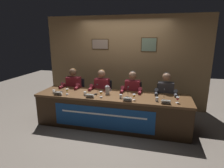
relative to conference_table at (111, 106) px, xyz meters
name	(u,v)px	position (x,y,z in m)	size (l,w,h in m)	color
ground_plane	(112,125)	(0.00, 0.12, -0.52)	(12.00, 12.00, 0.00)	#70665B
wall_back_panelled	(124,62)	(0.00, 1.52, 0.79)	(4.65, 0.14, 2.60)	#937047
conference_table	(111,106)	(0.00, 0.00, 0.00)	(3.45, 0.87, 0.75)	brown
chair_far_left	(76,96)	(-1.18, 0.74, -0.08)	(0.44, 0.45, 0.90)	black
panelist_far_left	(72,88)	(-1.18, 0.54, 0.19)	(0.51, 0.48, 1.22)	black
nameplate_far_left	(58,93)	(-1.17, -0.21, 0.27)	(0.19, 0.06, 0.08)	white
juice_glass_far_left	(67,90)	(-1.01, -0.09, 0.32)	(0.06, 0.06, 0.12)	white
water_cup_far_left	(54,92)	(-1.33, -0.12, 0.27)	(0.06, 0.06, 0.08)	silver
microphone_far_left	(62,89)	(-1.22, 0.05, 0.30)	(0.06, 0.17, 0.22)	black
chair_center_left	(103,98)	(-0.39, 0.74, -0.08)	(0.44, 0.45, 0.90)	black
panelist_center_left	(101,90)	(-0.39, 0.54, 0.19)	(0.51, 0.48, 1.22)	black
nameplate_center_left	(90,96)	(-0.41, -0.21, 0.27)	(0.18, 0.06, 0.08)	white
juice_glass_center_left	(101,93)	(-0.19, -0.10, 0.32)	(0.06, 0.06, 0.12)	white
water_cup_center_left	(85,94)	(-0.57, -0.09, 0.27)	(0.06, 0.06, 0.08)	silver
microphone_center_left	(96,91)	(-0.36, 0.08, 0.30)	(0.06, 0.17, 0.22)	black
chair_center_right	(133,100)	(0.40, 0.74, -0.08)	(0.44, 0.45, 0.90)	black
panelist_center_right	(132,92)	(0.40, 0.54, 0.19)	(0.51, 0.48, 1.22)	black
nameplate_center_right	(127,99)	(0.42, -0.23, 0.27)	(0.18, 0.06, 0.08)	white
juice_glass_center_right	(134,96)	(0.53, -0.12, 0.32)	(0.06, 0.06, 0.12)	white
water_cup_center_right	(121,97)	(0.25, -0.09, 0.27)	(0.06, 0.06, 0.08)	silver
microphone_center_right	(127,94)	(0.37, 0.04, 0.30)	(0.06, 0.17, 0.22)	black
chair_far_right	(164,103)	(1.19, 0.74, -0.08)	(0.44, 0.45, 0.90)	black
panelist_far_right	(165,95)	(1.19, 0.54, 0.19)	(0.51, 0.48, 1.22)	black
nameplate_far_right	(166,102)	(1.18, -0.20, 0.27)	(0.18, 0.06, 0.08)	white
juice_glass_far_right	(178,99)	(1.40, -0.09, 0.32)	(0.06, 0.06, 0.12)	white
water_cup_far_right	(157,99)	(1.00, -0.09, 0.27)	(0.06, 0.06, 0.08)	silver
microphone_far_right	(164,97)	(1.14, 0.03, 0.30)	(0.06, 0.17, 0.22)	black
water_pitcher_central	(107,90)	(-0.11, 0.14, 0.32)	(0.15, 0.10, 0.21)	silver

